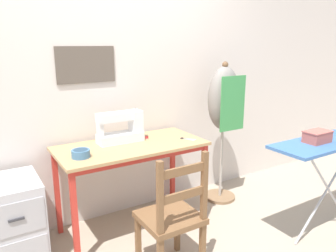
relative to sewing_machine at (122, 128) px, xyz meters
name	(u,v)px	position (x,y,z in m)	size (l,w,h in m)	color
ground_plane	(150,244)	(0.03, -0.41, -0.89)	(14.00, 14.00, 0.00)	tan
wall_back	(112,80)	(0.03, 0.25, 0.38)	(10.00, 0.07, 2.55)	silver
sewing_table	(132,155)	(0.03, -0.13, -0.21)	(1.23, 0.60, 0.77)	tan
sewing_machine	(122,128)	(0.00, 0.00, 0.00)	(0.40, 0.15, 0.28)	white
fabric_bowl	(81,153)	(-0.43, -0.21, -0.09)	(0.14, 0.14, 0.06)	teal
scissors	(185,139)	(0.51, -0.22, -0.12)	(0.10, 0.14, 0.01)	silver
thread_spool_near_machine	(147,137)	(0.22, -0.03, -0.11)	(0.03, 0.03, 0.03)	red
wooden_chair	(172,218)	(0.01, -0.79, -0.47)	(0.40, 0.38, 0.91)	brown
filing_cabinet	(14,222)	(-0.92, -0.08, -0.57)	(0.40, 0.50, 0.65)	#B7B7BC
dress_form	(224,104)	(1.06, -0.08, 0.11)	(0.35, 0.32, 1.42)	#846647
ironing_board	(333,144)	(1.40, -1.04, -0.10)	(1.21, 0.35, 0.85)	#3D6BAD
storage_box	(317,137)	(1.19, -1.02, -0.01)	(0.21, 0.14, 0.09)	#AD564C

